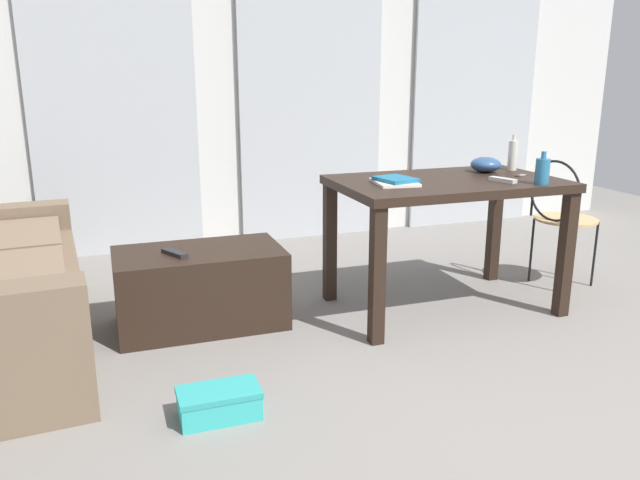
% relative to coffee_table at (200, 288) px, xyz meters
% --- Properties ---
extents(ground_plane, '(8.28, 8.28, 0.00)m').
position_rel_coffee_table_xyz_m(ground_plane, '(1.23, -0.37, -0.22)').
color(ground_plane, gray).
extents(wall_back, '(6.13, 0.10, 2.48)m').
position_rel_coffee_table_xyz_m(wall_back, '(1.23, 1.76, 1.02)').
color(wall_back, silver).
rests_on(wall_back, ground).
extents(curtains, '(4.36, 0.03, 2.19)m').
position_rel_coffee_table_xyz_m(curtains, '(1.23, 1.67, 0.88)').
color(curtains, '#B2B7BC').
rests_on(curtains, ground).
extents(coffee_table, '(0.92, 0.52, 0.44)m').
position_rel_coffee_table_xyz_m(coffee_table, '(0.00, 0.00, 0.00)').
color(coffee_table, black).
rests_on(coffee_table, ground).
extents(craft_table, '(1.29, 0.80, 0.79)m').
position_rel_coffee_table_xyz_m(craft_table, '(1.42, -0.21, 0.46)').
color(craft_table, black).
rests_on(craft_table, ground).
extents(wire_chair, '(0.40, 0.42, 0.85)m').
position_rel_coffee_table_xyz_m(wire_chair, '(2.34, -0.11, 0.31)').
color(wire_chair, tan).
rests_on(wire_chair, ground).
extents(bottle_near, '(0.08, 0.08, 0.18)m').
position_rel_coffee_table_xyz_m(bottle_near, '(1.83, -0.53, 0.64)').
color(bottle_near, teal).
rests_on(bottle_near, craft_table).
extents(bottle_far, '(0.06, 0.06, 0.22)m').
position_rel_coffee_table_xyz_m(bottle_far, '(1.99, -0.04, 0.66)').
color(bottle_far, beige).
rests_on(bottle_far, craft_table).
extents(bowl, '(0.19, 0.19, 0.09)m').
position_rel_coffee_table_xyz_m(bowl, '(1.78, -0.05, 0.62)').
color(bowl, '#2D4C7A').
rests_on(bowl, craft_table).
extents(book_stack, '(0.25, 0.30, 0.04)m').
position_rel_coffee_table_xyz_m(book_stack, '(1.07, -0.25, 0.58)').
color(book_stack, silver).
rests_on(book_stack, craft_table).
extents(tv_remote_on_table, '(0.10, 0.17, 0.02)m').
position_rel_coffee_table_xyz_m(tv_remote_on_table, '(1.67, -0.39, 0.58)').
color(tv_remote_on_table, '#B7B7B2').
rests_on(tv_remote_on_table, craft_table).
extents(scissors, '(0.10, 0.07, 0.00)m').
position_rel_coffee_table_xyz_m(scissors, '(1.88, -0.26, 0.57)').
color(scissors, '#9EA0A5').
rests_on(scissors, craft_table).
extents(tv_remote_primary, '(0.13, 0.18, 0.02)m').
position_rel_coffee_table_xyz_m(tv_remote_primary, '(-0.13, -0.06, 0.23)').
color(tv_remote_primary, '#232326').
rests_on(tv_remote_primary, coffee_table).
extents(shoebox, '(0.34, 0.19, 0.13)m').
position_rel_coffee_table_xyz_m(shoebox, '(-0.09, -1.02, -0.15)').
color(shoebox, '#33B2AD').
rests_on(shoebox, ground).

